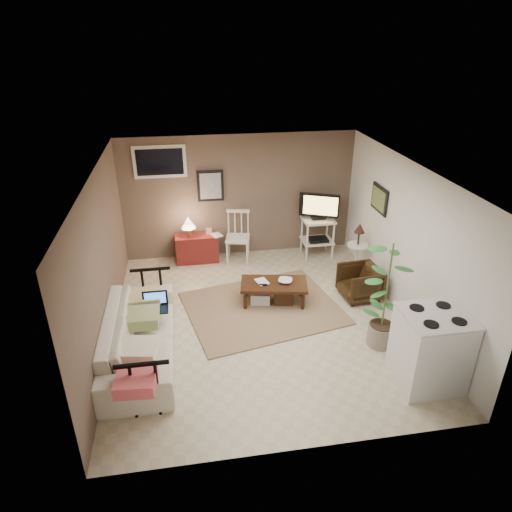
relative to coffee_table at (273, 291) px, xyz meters
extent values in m
plane|color=#C1B293|center=(-0.29, -0.47, -0.23)|extent=(5.00, 5.00, 0.00)
cube|color=black|center=(-0.84, 2.01, 1.22)|extent=(0.50, 0.03, 0.60)
cube|color=black|center=(1.94, 0.58, 1.29)|extent=(0.03, 0.60, 0.45)
cube|color=silver|center=(-1.74, 2.01, 1.72)|extent=(0.96, 0.03, 0.60)
cube|color=#937B55|center=(-0.21, -0.14, -0.22)|extent=(2.72, 2.35, 0.02)
cube|color=#341D0E|center=(0.01, 0.00, 0.13)|extent=(1.16, 0.74, 0.05)
cylinder|color=#341D0E|center=(-0.49, -0.12, -0.06)|extent=(0.06, 0.06, 0.34)
cylinder|color=#341D0E|center=(0.43, -0.29, -0.06)|extent=(0.06, 0.06, 0.34)
cylinder|color=#341D0E|center=(-0.42, 0.29, -0.06)|extent=(0.06, 0.06, 0.34)
cylinder|color=#341D0E|center=(0.51, 0.12, -0.06)|extent=(0.06, 0.06, 0.34)
cube|color=black|center=(-0.19, -0.06, 0.17)|extent=(0.14, 0.07, 0.02)
cube|color=#402616|center=(0.17, -0.03, -0.10)|extent=(0.36, 0.32, 0.23)
cube|color=silver|center=(-0.21, 0.04, -0.12)|extent=(0.36, 0.32, 0.20)
imported|color=beige|center=(-2.09, -1.06, 0.23)|extent=(0.68, 2.33, 0.91)
cube|color=black|center=(-1.86, -0.72, 0.30)|extent=(0.36, 0.25, 0.02)
cube|color=black|center=(-1.86, -0.59, 0.42)|extent=(0.36, 0.02, 0.22)
cube|color=#3880FD|center=(-1.86, -0.60, 0.42)|extent=(0.30, 0.00, 0.18)
cube|color=maroon|center=(-1.16, 1.78, 0.04)|extent=(0.82, 0.36, 0.55)
cylinder|color=#B89346|center=(-1.30, 1.74, 0.41)|extent=(0.09, 0.09, 0.18)
cone|color=#FFD5B7|center=(-1.30, 1.74, 0.61)|extent=(0.27, 0.27, 0.22)
cube|color=tan|center=(-0.92, 1.79, 0.38)|extent=(0.11, 0.02, 0.14)
cube|color=silver|center=(-0.38, 1.67, 0.24)|extent=(0.53, 0.53, 0.04)
cylinder|color=silver|center=(-0.60, 1.52, 0.00)|extent=(0.04, 0.04, 0.45)
cylinder|color=silver|center=(-0.23, 1.44, 0.00)|extent=(0.04, 0.04, 0.45)
cylinder|color=silver|center=(-0.53, 1.90, 0.00)|extent=(0.04, 0.04, 0.45)
cylinder|color=silver|center=(-0.15, 1.82, 0.00)|extent=(0.04, 0.04, 0.45)
cube|color=silver|center=(-0.33, 1.87, 0.73)|extent=(0.45, 0.13, 0.06)
cube|color=silver|center=(1.23, 1.67, 0.52)|extent=(0.61, 0.50, 0.04)
cube|color=silver|center=(1.23, 1.67, 0.08)|extent=(0.61, 0.50, 0.03)
cylinder|color=silver|center=(0.96, 1.46, 0.16)|extent=(0.04, 0.04, 0.77)
cylinder|color=silver|center=(1.49, 1.46, 0.16)|extent=(0.04, 0.04, 0.77)
cylinder|color=silver|center=(0.96, 1.88, 0.16)|extent=(0.04, 0.04, 0.77)
cylinder|color=silver|center=(1.49, 1.88, 0.16)|extent=(0.04, 0.04, 0.77)
cube|color=black|center=(1.23, 1.67, 0.58)|extent=(0.28, 0.15, 0.03)
cube|color=black|center=(1.23, 1.67, 0.83)|extent=(0.73, 0.35, 0.46)
cube|color=#E8BB5A|center=(1.23, 1.67, 0.83)|extent=(0.61, 0.27, 0.37)
cube|color=black|center=(1.23, 1.61, 0.10)|extent=(0.39, 0.28, 0.11)
cylinder|color=silver|center=(1.70, 0.72, -0.21)|extent=(0.27, 0.27, 0.03)
cylinder|color=silver|center=(1.70, 0.72, 0.08)|extent=(0.05, 0.05, 0.58)
cylinder|color=silver|center=(1.70, 0.72, 0.38)|extent=(0.39, 0.39, 0.03)
cylinder|color=black|center=(1.70, 0.72, 0.52)|extent=(0.03, 0.03, 0.25)
cone|color=#311A14|center=(1.70, 0.72, 0.72)|extent=(0.19, 0.19, 0.17)
imported|color=black|center=(1.47, -0.06, 0.09)|extent=(0.63, 0.66, 0.63)
cylinder|color=gray|center=(1.30, -1.34, -0.06)|extent=(0.37, 0.37, 0.33)
cylinder|color=#4C602D|center=(1.30, -1.34, 0.75)|extent=(0.02, 0.02, 1.28)
cube|color=silver|center=(1.56, -2.18, 0.27)|extent=(0.78, 0.72, 1.00)
cube|color=silver|center=(1.56, -2.18, 0.79)|extent=(0.80, 0.74, 0.03)
cylinder|color=black|center=(1.38, -2.36, 0.81)|extent=(0.18, 0.18, 0.01)
cylinder|color=black|center=(1.74, -2.36, 0.81)|extent=(0.18, 0.18, 0.01)
cylinder|color=black|center=(1.38, -2.01, 0.81)|extent=(0.18, 0.18, 0.01)
cylinder|color=black|center=(1.74, -2.01, 0.81)|extent=(0.18, 0.18, 0.01)
imported|color=#341D0E|center=(0.19, -0.02, 0.27)|extent=(0.23, 0.13, 0.23)
imported|color=#341D0E|center=(-0.27, 0.03, 0.28)|extent=(0.18, 0.06, 0.24)
imported|color=#341D0E|center=(-0.87, 1.67, 0.44)|extent=(0.18, 0.09, 0.24)
camera|label=1|loc=(-1.34, -6.36, 3.87)|focal=32.00mm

